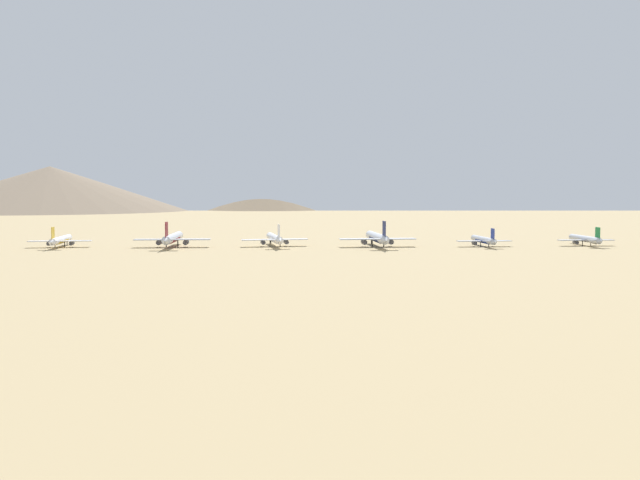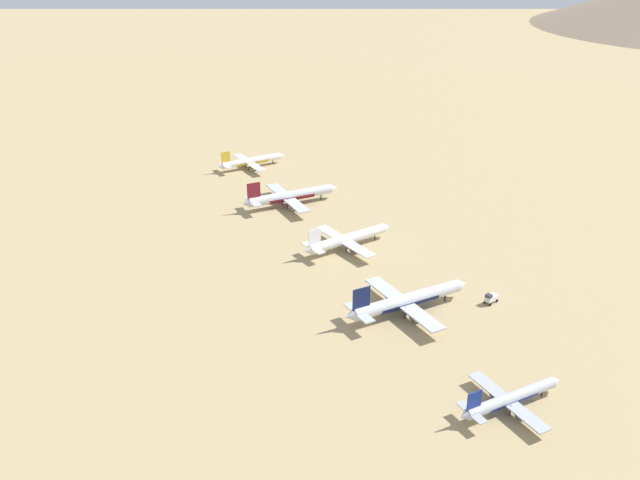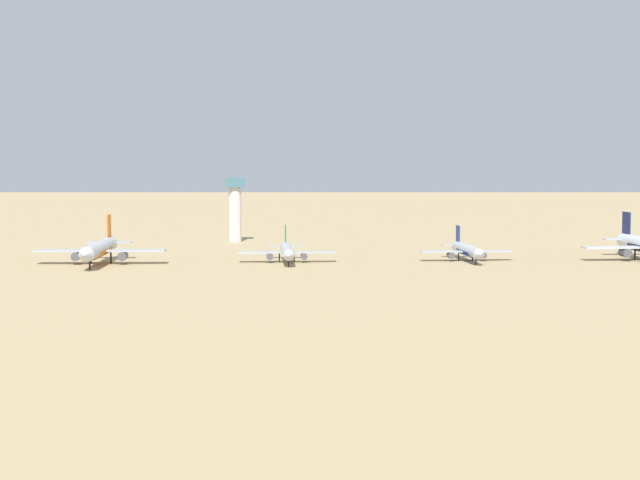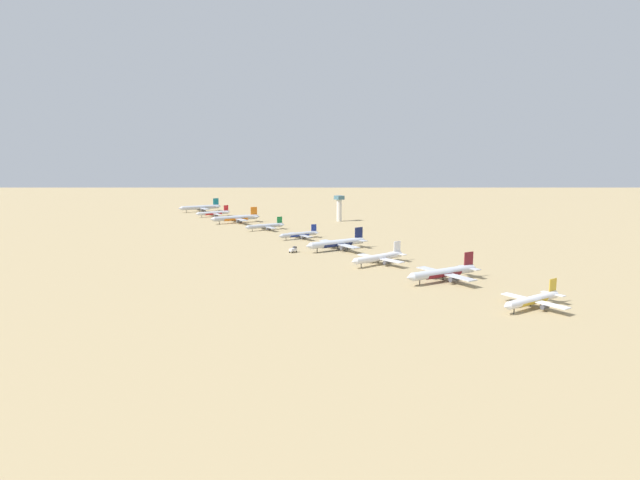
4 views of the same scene
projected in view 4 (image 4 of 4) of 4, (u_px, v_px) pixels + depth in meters
ground_plane at (294, 239)px, 437.28m from camera, size 2646.94×2646.94×0.00m
parked_jet_0 at (201, 207)px, 623.02m from camera, size 47.53×38.71×13.70m
parked_jet_1 at (213, 213)px, 578.63m from camera, size 37.12×30.15×10.70m
parked_jet_2 at (236, 218)px, 529.03m from camera, size 48.33×39.40×13.94m
parked_jet_3 at (265, 226)px, 483.35m from camera, size 36.58×29.75×10.55m
parked_jet_4 at (299, 234)px, 437.45m from camera, size 35.35×28.69×10.20m
parked_jet_5 at (337, 243)px, 389.09m from camera, size 49.15×39.87×14.19m
parked_jet_6 at (379, 258)px, 341.18m from camera, size 43.01×34.97×12.40m
parked_jet_7 at (444, 273)px, 297.86m from camera, size 48.07×39.10×13.86m
parked_jet_8 at (533, 300)px, 247.97m from camera, size 38.80×31.41×11.22m
service_truck at (293, 249)px, 380.36m from camera, size 5.58×3.70×3.90m
control_tower at (339, 207)px, 539.61m from camera, size 7.20×7.20×24.15m
desert_hill_1 at (426, 155)px, 1281.42m from camera, size 454.99×454.99×105.86m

